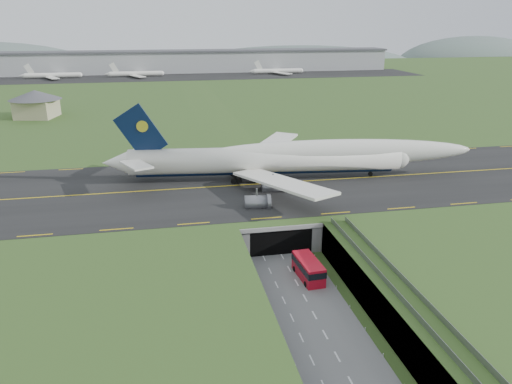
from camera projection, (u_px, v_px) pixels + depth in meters
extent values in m
plane|color=#345421|center=(292.00, 275.00, 87.17)|extent=(900.00, 900.00, 0.00)
cube|color=gray|center=(292.00, 260.00, 86.19)|extent=(800.00, 800.00, 6.00)
cube|color=slate|center=(304.00, 297.00, 80.18)|extent=(12.00, 75.00, 0.20)
cube|color=black|center=(256.00, 184.00, 115.77)|extent=(800.00, 44.00, 0.18)
cube|color=gray|center=(269.00, 208.00, 102.99)|extent=(16.00, 22.00, 1.00)
cube|color=gray|center=(235.00, 222.00, 102.53)|extent=(2.00, 22.00, 6.00)
cube|color=gray|center=(301.00, 217.00, 105.08)|extent=(2.00, 22.00, 6.00)
cube|color=black|center=(274.00, 231.00, 99.33)|extent=(12.00, 12.00, 5.00)
cube|color=#A8A8A3|center=(282.00, 228.00, 92.71)|extent=(17.00, 0.50, 0.80)
cube|color=#A8A8A3|center=(403.00, 294.00, 70.12)|extent=(3.00, 53.00, 0.50)
cube|color=gray|center=(394.00, 290.00, 69.62)|extent=(0.06, 53.00, 1.00)
cube|color=gray|center=(412.00, 288.00, 70.13)|extent=(0.06, 53.00, 1.00)
cylinder|color=#A8A8A3|center=(436.00, 354.00, 62.30)|extent=(0.90, 0.90, 5.60)
cylinder|color=#A8A8A3|center=(393.00, 303.00, 73.42)|extent=(0.90, 0.90, 5.60)
cylinder|color=#A8A8A3|center=(361.00, 266.00, 84.55)|extent=(0.90, 0.90, 5.60)
cylinder|color=white|center=(266.00, 159.00, 118.32)|extent=(64.48, 13.20, 6.04)
sphere|color=white|center=(398.00, 157.00, 120.81)|extent=(6.55, 6.55, 5.92)
cone|color=white|center=(116.00, 163.00, 115.62)|extent=(7.21, 6.45, 5.74)
ellipsoid|color=white|center=(338.00, 152.00, 119.22)|extent=(65.82, 12.88, 6.34)
ellipsoid|color=black|center=(394.00, 154.00, 120.49)|extent=(4.50, 3.10, 2.11)
cylinder|color=#081632|center=(266.00, 169.00, 119.09)|extent=(60.89, 9.36, 2.54)
cube|color=white|center=(267.00, 148.00, 133.01)|extent=(22.12, 26.69, 2.54)
cube|color=white|center=(144.00, 149.00, 122.26)|extent=(9.38, 10.98, 0.97)
cube|color=white|center=(282.00, 183.00, 104.55)|extent=(17.37, 28.58, 2.54)
cube|color=white|center=(136.00, 165.00, 108.92)|extent=(7.77, 11.23, 0.97)
cube|color=#081632|center=(141.00, 132.00, 113.78)|extent=(12.00, 1.91, 13.36)
cylinder|color=yellow|center=(142.00, 126.00, 113.35)|extent=(2.70, 0.95, 2.64)
cylinder|color=slate|center=(265.00, 165.00, 128.09)|extent=(5.23, 3.65, 3.12)
cylinder|color=slate|center=(245.00, 155.00, 137.08)|extent=(5.23, 3.65, 3.12)
cylinder|color=slate|center=(273.00, 187.00, 111.19)|extent=(5.23, 3.65, 3.12)
cylinder|color=slate|center=(257.00, 203.00, 101.51)|extent=(5.23, 3.65, 3.12)
cylinder|color=black|center=(370.00, 174.00, 121.69)|extent=(1.08, 0.59, 1.04)
cube|color=black|center=(248.00, 176.00, 119.32)|extent=(6.37, 7.20, 1.32)
cube|color=red|center=(308.00, 269.00, 85.49)|extent=(3.72, 8.60, 3.36)
cube|color=black|center=(309.00, 265.00, 85.27)|extent=(3.80, 8.71, 1.12)
cube|color=black|center=(308.00, 276.00, 85.95)|extent=(3.46, 8.02, 0.56)
cylinder|color=black|center=(306.00, 284.00, 82.99)|extent=(0.46, 1.03, 1.01)
cylinder|color=black|center=(295.00, 269.00, 88.09)|extent=(0.46, 1.03, 1.01)
cylinder|color=black|center=(322.00, 282.00, 83.71)|extent=(0.46, 1.03, 1.01)
cylinder|color=black|center=(310.00, 267.00, 88.82)|extent=(0.46, 1.03, 1.01)
cube|color=tan|center=(37.00, 109.00, 193.95)|extent=(15.88, 15.88, 7.13)
cone|color=#4C4C51|center=(35.00, 95.00, 192.20)|extent=(23.29, 23.29, 3.57)
cube|color=#B2B2B2|center=(185.00, 62.00, 360.92)|extent=(300.00, 22.00, 15.00)
cube|color=#4C4C51|center=(184.00, 51.00, 358.47)|extent=(302.00, 24.00, 1.20)
cube|color=black|center=(188.00, 76.00, 335.51)|extent=(320.00, 50.00, 0.08)
cylinder|color=white|center=(53.00, 75.00, 323.60)|extent=(34.00, 3.20, 3.20)
cylinder|color=white|center=(136.00, 74.00, 333.25)|extent=(34.00, 3.20, 3.20)
cylinder|color=white|center=(278.00, 71.00, 351.04)|extent=(34.00, 3.20, 3.20)
ellipsoid|color=slate|center=(296.00, 68.00, 509.08)|extent=(260.00, 91.00, 44.00)
ellipsoid|color=slate|center=(472.00, 64.00, 545.59)|extent=(180.00, 63.00, 60.00)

